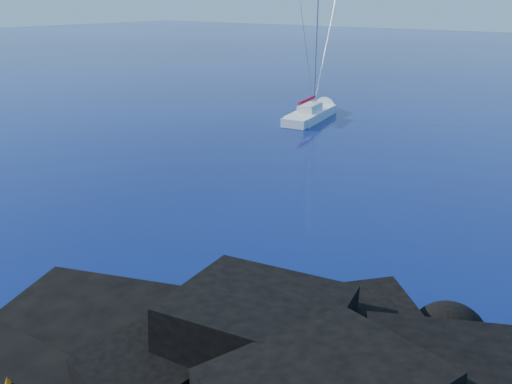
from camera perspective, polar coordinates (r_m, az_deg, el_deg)
surf_foam at (r=19.34m, az=-13.99°, el=-15.47°), size 10.00×8.00×0.06m
sailboat at (r=51.27m, az=6.34°, el=8.32°), size 4.49×12.44×12.78m
marker_cone at (r=17.58m, az=-26.47°, el=-19.03°), size 0.39×0.39×0.55m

